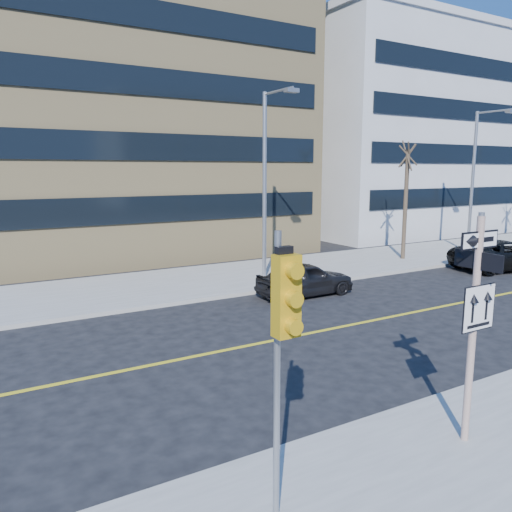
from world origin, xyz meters
TOP-DOWN VIEW (x-y plane):
  - ground at (0.00, 0.00)m, footprint 120.00×120.00m
  - far_sidewalk at (18.00, 12.00)m, footprint 66.00×6.00m
  - sign_pole at (0.00, -2.51)m, footprint 0.92×0.92m
  - traffic_signal at (-4.00, -2.66)m, footprint 0.32×0.45m
  - parked_car_a at (3.96, 7.84)m, footprint 1.62×3.99m
  - parked_car_c at (15.55, 7.11)m, footprint 3.53×5.72m
  - streetlight_a at (4.00, 10.76)m, footprint 0.55×2.25m
  - streetlight_b at (18.00, 10.76)m, footprint 0.55×2.25m
  - street_tree_west at (13.00, 11.30)m, footprint 1.80×1.80m
  - building_brick at (2.00, 25.00)m, footprint 18.00×18.00m
  - building_grey_mid at (24.00, 24.00)m, footprint 20.00×16.00m
  - building_grey_far at (45.00, 27.00)m, footprint 18.00×18.00m

SIDE VIEW (x-z plane):
  - ground at x=0.00m, z-range 0.00..0.00m
  - far_sidewalk at x=18.00m, z-range 0.00..0.15m
  - parked_car_a at x=3.96m, z-range 0.00..1.36m
  - parked_car_c at x=15.55m, z-range 0.00..1.48m
  - sign_pole at x=0.00m, z-range 0.41..4.47m
  - traffic_signal at x=-4.00m, z-range 1.03..5.03m
  - streetlight_a at x=4.00m, z-range 0.76..8.76m
  - streetlight_b at x=18.00m, z-range 0.76..8.76m
  - street_tree_west at x=13.00m, z-range 2.35..8.70m
  - building_grey_mid at x=24.00m, z-range 0.00..15.00m
  - building_grey_far at x=45.00m, z-range 0.00..16.00m
  - building_brick at x=2.00m, z-range 0.00..18.00m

